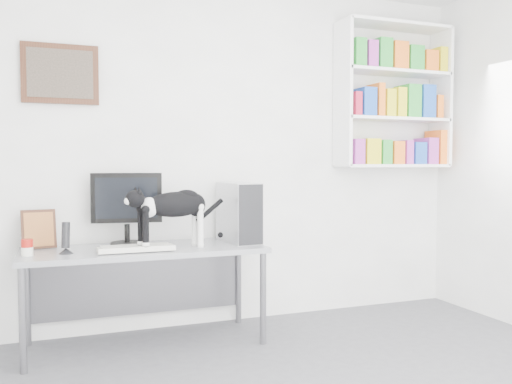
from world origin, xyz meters
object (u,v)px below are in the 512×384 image
soup_can (27,248)px  desk (145,296)px  pc_tower (239,212)px  leaning_print (39,228)px  keyboard (136,248)px  speaker (66,237)px  bookshelf (394,96)px  cat (173,219)px  monitor (127,208)px

soup_can → desk: bearing=5.7°
pc_tower → leaning_print: bearing=168.9°
keyboard → pc_tower: (0.78, 0.18, 0.20)m
leaning_print → speaker: bearing=-67.8°
desk → leaning_print: size_ratio=5.91×
keyboard → leaning_print: size_ratio=1.79×
speaker → leaning_print: bearing=136.0°
bookshelf → soup_can: bookshelf is taller
keyboard → soup_can: (-0.67, 0.06, 0.03)m
bookshelf → speaker: bearing=-174.0°
desk → speaker: (-0.52, -0.08, 0.45)m
desk → leaning_print: leaning_print is taller
bookshelf → speaker: (-2.69, -0.28, -1.06)m
cat → bookshelf: bearing=-5.5°
monitor → speaker: bearing=-139.9°
bookshelf → leaning_print: bearing=179.9°
pc_tower → speaker: bearing=-178.7°
bookshelf → monitor: bearing=-179.0°
bookshelf → leaning_print: (-2.86, 0.00, -1.03)m
monitor → soup_can: (-0.65, -0.24, -0.21)m
keyboard → speaker: speaker is taller
pc_tower → keyboard: bearing=-171.4°
monitor → soup_can: 0.73m
desk → keyboard: (-0.08, -0.14, 0.36)m
bookshelf → leaning_print: size_ratio=4.46×
monitor → soup_can: size_ratio=5.03×
monitor → soup_can: monitor is taller
leaning_print → pc_tower: bearing=-15.0°
soup_can → cat: (0.93, -0.05, 0.15)m
bookshelf → keyboard: 2.55m
speaker → leaning_print: leaning_print is taller
pc_tower → soup_can: pc_tower is taller
keyboard → speaker: (-0.44, 0.06, 0.09)m
desk → cat: 0.59m
bookshelf → desk: size_ratio=0.76×
pc_tower → speaker: 1.23m
speaker → leaning_print: size_ratio=0.77×
bookshelf → pc_tower: 1.75m
speaker → leaning_print: (-0.17, 0.29, 0.03)m
speaker → keyboard: bearing=7.9°
desk → cat: size_ratio=2.48×
desk → soup_can: bearing=-173.9°
bookshelf → pc_tower: (-1.47, -0.16, -0.95)m
speaker → pc_tower: bearing=21.2°
keyboard → soup_can: soup_can is taller
speaker → bookshelf: bearing=21.6°
pc_tower → soup_can: (-1.45, -0.12, -0.17)m
keyboard → pc_tower: 0.83m
bookshelf → speaker: size_ratio=5.77×
speaker → soup_can: size_ratio=2.05×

